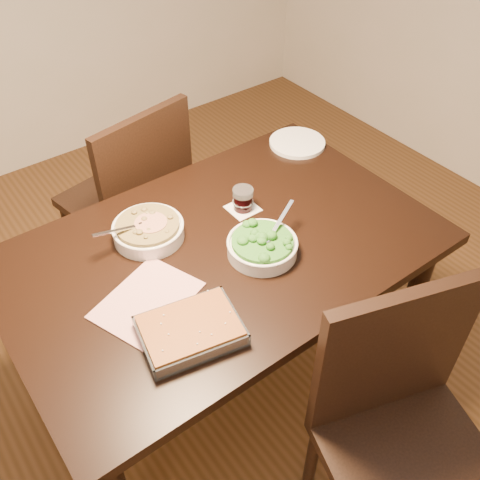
# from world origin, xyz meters

# --- Properties ---
(ground) EXTENTS (4.00, 4.00, 0.00)m
(ground) POSITION_xyz_m (0.00, 0.00, 0.00)
(ground) COLOR #452B13
(ground) RESTS_ON ground
(table) EXTENTS (1.40, 0.90, 0.75)m
(table) POSITION_xyz_m (0.00, 0.00, 0.65)
(table) COLOR black
(table) RESTS_ON ground
(magazine_a) EXTENTS (0.35, 0.30, 0.01)m
(magazine_a) POSITION_xyz_m (-0.31, -0.06, 0.75)
(magazine_a) COLOR #AC313C
(magazine_a) RESTS_ON table
(coaster) EXTENTS (0.10, 0.10, 0.00)m
(coaster) POSITION_xyz_m (0.17, 0.11, 0.75)
(coaster) COLOR white
(coaster) RESTS_ON table
(stew_bowl) EXTENTS (0.26, 0.24, 0.09)m
(stew_bowl) POSITION_xyz_m (-0.17, 0.18, 0.78)
(stew_bowl) COLOR white
(stew_bowl) RESTS_ON table
(broccoli_bowl) EXTENTS (0.25, 0.23, 0.09)m
(broccoli_bowl) POSITION_xyz_m (0.09, -0.10, 0.78)
(broccoli_bowl) COLOR white
(broccoli_bowl) RESTS_ON table
(baking_dish) EXTENTS (0.31, 0.25, 0.05)m
(baking_dish) POSITION_xyz_m (-0.28, -0.24, 0.77)
(baking_dish) COLOR silver
(baking_dish) RESTS_ON table
(wine_tumbler) EXTENTS (0.07, 0.07, 0.08)m
(wine_tumbler) POSITION_xyz_m (0.17, 0.11, 0.80)
(wine_tumbler) COLOR black
(wine_tumbler) RESTS_ON coaster
(dinner_plate) EXTENTS (0.23, 0.23, 0.02)m
(dinner_plate) POSITION_xyz_m (0.60, 0.31, 0.76)
(dinner_plate) COLOR white
(dinner_plate) RESTS_ON table
(chair_near) EXTENTS (0.58, 0.58, 0.98)m
(chair_near) POSITION_xyz_m (0.10, -0.73, 0.55)
(chair_near) COLOR black
(chair_near) RESTS_ON ground
(chair_far) EXTENTS (0.53, 0.53, 0.96)m
(chair_far) POSITION_xyz_m (0.01, 0.68, 0.54)
(chair_far) COLOR black
(chair_far) RESTS_ON ground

